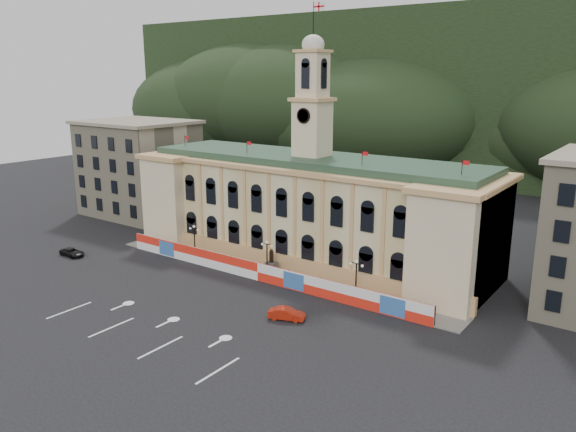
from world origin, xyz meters
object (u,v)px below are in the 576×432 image
Objects in this scene: black_suv at (72,252)px; red_sedan at (287,314)px; statue at (272,266)px; lamp_center at (267,255)px.

red_sedan is at bearing -88.58° from black_suv.
statue is 32.17m from black_suv.
statue reaches higher than black_suv.
black_suv is (-30.00, -10.59, -2.46)m from lamp_center.
black_suv is at bearing 69.74° from red_sedan.
red_sedan reaches higher than black_suv.
red_sedan is 1.02× the size of black_suv.
statue is 15.20m from red_sedan.
statue is at bearing -68.39° from black_suv.
lamp_center is 14.68m from red_sedan.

